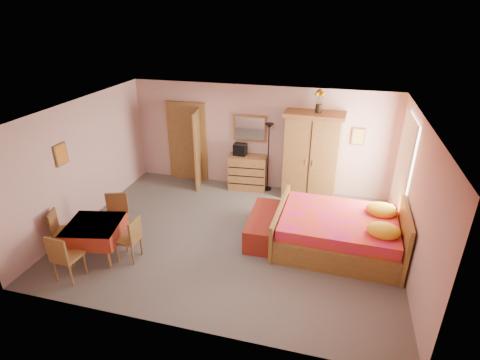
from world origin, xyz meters
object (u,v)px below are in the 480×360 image
(sunflower_vase, at_px, (319,101))
(dining_table, at_px, (96,240))
(chair_west, at_px, (65,231))
(wardrobe, at_px, (311,157))
(chest_of_drawers, at_px, (247,172))
(bench, at_px, (263,225))
(chair_south, at_px, (68,256))
(bed, at_px, (339,222))
(floor_lamp, at_px, (268,158))
(chair_east, at_px, (128,239))
(chair_north, at_px, (117,218))
(stereo, at_px, (240,149))
(wall_mirror, at_px, (250,128))

(sunflower_vase, relative_size, dining_table, 0.55)
(chair_west, bearing_deg, wardrobe, 106.43)
(chest_of_drawers, height_order, bench, chest_of_drawers)
(bench, bearing_deg, wardrobe, 70.05)
(chair_south, bearing_deg, chair_west, 135.86)
(dining_table, distance_m, chair_west, 0.68)
(bed, bearing_deg, bench, -178.39)
(floor_lamp, xyz_separation_m, chair_east, (-1.91, -3.51, -0.44))
(chair_north, bearing_deg, dining_table, 64.08)
(dining_table, xyz_separation_m, chair_west, (-0.68, 0.01, 0.08))
(chair_south, bearing_deg, dining_table, 88.45)
(chair_south, distance_m, chair_north, 1.31)
(chest_of_drawers, distance_m, stereo, 0.62)
(dining_table, bearing_deg, chair_south, -96.54)
(bench, bearing_deg, chest_of_drawers, 112.15)
(chest_of_drawers, bearing_deg, chair_west, -132.65)
(wall_mirror, bearing_deg, chest_of_drawers, -91.61)
(wall_mirror, height_order, chair_north, wall_mirror)
(wall_mirror, bearing_deg, wardrobe, -12.13)
(stereo, bearing_deg, wall_mirror, 42.23)
(chair_west, bearing_deg, chair_north, 107.30)
(chair_north, bearing_deg, chair_south, 63.52)
(stereo, xyz_separation_m, wardrobe, (1.77, -0.11, 0.03))
(sunflower_vase, height_order, chair_north, sunflower_vase)
(stereo, bearing_deg, chair_east, -109.17)
(bed, distance_m, chair_north, 4.35)
(wardrobe, relative_size, chair_north, 2.30)
(sunflower_vase, xyz_separation_m, chair_east, (-3.04, -3.38, -1.95))
(chair_north, bearing_deg, wall_mirror, -142.87)
(chair_west, bearing_deg, wall_mirror, 121.64)
(chest_of_drawers, bearing_deg, wardrobe, -7.90)
(chair_west, bearing_deg, bed, 83.71)
(bench, bearing_deg, dining_table, -153.30)
(bench, relative_size, dining_table, 1.56)
(chest_of_drawers, xyz_separation_m, bed, (2.30, -2.07, 0.10))
(bed, bearing_deg, chair_east, -158.11)
(bench, bearing_deg, sunflower_vase, 68.52)
(bed, xyz_separation_m, chair_west, (-5.00, -1.43, -0.12))
(wall_mirror, height_order, bed, wall_mirror)
(wall_mirror, relative_size, chair_east, 0.99)
(bench, distance_m, chair_east, 2.64)
(floor_lamp, bearing_deg, sunflower_vase, -6.68)
(stereo, distance_m, bed, 3.30)
(sunflower_vase, xyz_separation_m, chair_north, (-3.60, -2.83, -1.92))
(chair_south, height_order, chair_west, chair_south)
(chair_west, relative_size, chair_east, 0.99)
(bench, bearing_deg, floor_lamp, 98.89)
(wall_mirror, bearing_deg, bench, -71.33)
(wall_mirror, xyz_separation_m, chair_south, (-2.11, -4.40, -1.10))
(chair_north, height_order, chair_west, chair_north)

